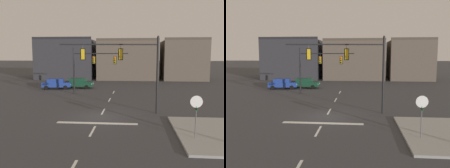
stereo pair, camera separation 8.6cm
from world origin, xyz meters
The scene contains 10 objects.
ground_plane centered at (0.00, 0.00, 0.00)m, with size 400.00×400.00×0.00m, color #353538.
sidewalk_near_corner centered at (8.25, -4.00, 0.07)m, with size 5.00×8.00×0.15m, color gray.
stop_bar_paint centered at (0.00, -2.00, 0.00)m, with size 6.40×0.50×0.01m, color silver.
lane_centreline centered at (0.00, 2.00, 0.00)m, with size 0.16×26.40×0.01m.
signal_mast_near_side centered at (2.44, 1.34, 4.70)m, with size 8.67×1.39×7.02m.
signal_mast_far_side centered at (-3.05, 11.87, 4.14)m, with size 7.46×1.07×6.30m.
stop_sign centered at (6.73, -5.21, 2.14)m, with size 0.76×0.64×2.83m.
car_lot_nearside centered at (-9.25, 16.69, 0.86)m, with size 4.63×2.44×1.61m.
car_lot_middle centered at (-5.94, 17.82, 0.86)m, with size 4.53×2.09×1.61m.
building_row centered at (-1.30, 34.90, 4.18)m, with size 36.25×11.93×9.03m.
Camera 2 is at (2.93, -20.49, 5.33)m, focal length 39.23 mm.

